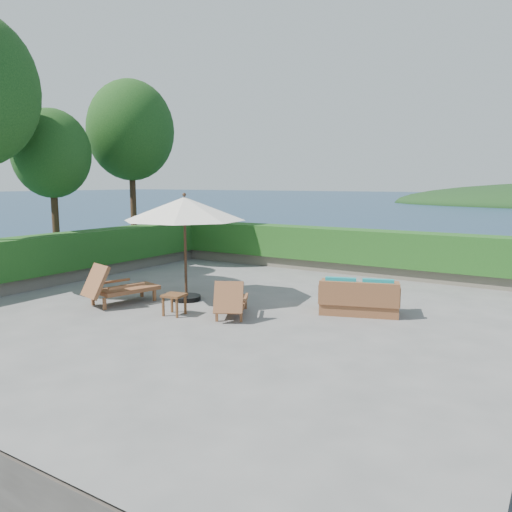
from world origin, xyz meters
The scene contains 14 objects.
ground centered at (0.00, 0.00, 0.00)m, with size 12.00×12.00×0.00m, color gray.
foundation centered at (0.00, 0.00, -1.55)m, with size 12.00×12.00×3.00m, color #5F554B.
ocean centered at (0.00, 0.00, -3.00)m, with size 600.00×600.00×0.00m, color #18364C.
planter_wall_far centered at (0.00, 5.60, 0.18)m, with size 12.00×0.60×0.36m, color #716A5A.
planter_wall_left centered at (-5.60, 0.00, 0.18)m, with size 0.60×12.00×0.36m, color #716A5A.
hedge_far centered at (0.00, 5.60, 0.85)m, with size 12.40×0.90×1.00m, color #133F12.
hedge_left centered at (-5.60, 0.00, 0.85)m, with size 0.90×12.40×1.00m, color #133F12.
tree_mid centered at (-6.40, 0.50, 3.55)m, with size 2.20×2.20×4.83m.
tree_far centered at (-6.00, 3.20, 4.40)m, with size 2.80×2.80×6.03m.
patio_umbrella centered at (-1.26, 0.19, 2.13)m, with size 3.42×3.42×2.52m.
lounge_left centered at (-2.32, -0.94, 0.40)m, with size 1.10×1.79×0.96m.
lounge_right centered at (0.47, -0.44, 0.34)m, with size 1.17×1.51×0.81m.
side_table centered at (-0.60, -0.98, 0.37)m, with size 0.48×0.48×0.45m.
wicker_loveseat centered at (2.63, 1.17, 0.31)m, with size 1.82×1.32×0.81m.
Camera 1 is at (6.24, -8.68, 2.75)m, focal length 35.00 mm.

